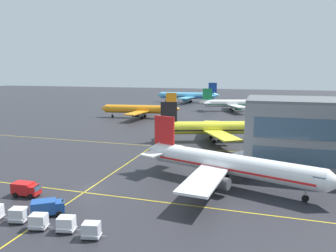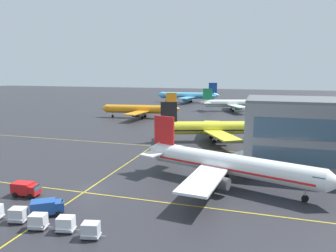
{
  "view_description": "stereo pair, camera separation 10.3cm",
  "coord_description": "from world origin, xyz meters",
  "px_view_note": "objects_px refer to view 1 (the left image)",
  "views": [
    {
      "loc": [
        26.24,
        -43.29,
        18.75
      ],
      "look_at": [
        2.34,
        35.96,
        4.39
      ],
      "focal_mm": 33.85,
      "sensor_mm": 36.0,
      "label": 1
    },
    {
      "loc": [
        26.34,
        -43.26,
        18.75
      ],
      "look_at": [
        2.34,
        35.96,
        4.39
      ],
      "focal_mm": 33.85,
      "sensor_mm": 36.0,
      "label": 2
    }
  ],
  "objects_px": {
    "airliner_second_row": "(218,128)",
    "service_truck_catering": "(26,189)",
    "airliner_far_right_stand": "(188,96)",
    "baggage_cart_row_fourth": "(38,221)",
    "baggage_cart_row_rightmost": "(91,230)",
    "airliner_third_row": "(140,109)",
    "baggage_cart_row_fifth": "(66,224)",
    "airliner_front_gate": "(229,164)",
    "airliner_far_left_stand": "(235,103)",
    "service_truck_red_van": "(48,207)",
    "baggage_cart_row_middle": "(18,215)"
  },
  "relations": [
    {
      "from": "airliner_second_row",
      "to": "service_truck_catering",
      "type": "distance_m",
      "value": 51.87
    },
    {
      "from": "airliner_far_right_stand",
      "to": "baggage_cart_row_fourth",
      "type": "xyz_separation_m",
      "value": [
        18.7,
        -158.18,
        -3.09
      ]
    },
    {
      "from": "airliner_far_right_stand",
      "to": "service_truck_catering",
      "type": "height_order",
      "value": "airliner_far_right_stand"
    },
    {
      "from": "airliner_second_row",
      "to": "baggage_cart_row_rightmost",
      "type": "height_order",
      "value": "airliner_second_row"
    },
    {
      "from": "airliner_third_row",
      "to": "baggage_cart_row_fifth",
      "type": "relative_size",
      "value": 11.61
    },
    {
      "from": "airliner_front_gate",
      "to": "airliner_third_row",
      "type": "bearing_deg",
      "value": 122.2
    },
    {
      "from": "airliner_front_gate",
      "to": "baggage_cart_row_rightmost",
      "type": "xyz_separation_m",
      "value": [
        -12.97,
        -21.81,
        -2.61
      ]
    },
    {
      "from": "airliner_front_gate",
      "to": "airliner_far_left_stand",
      "type": "height_order",
      "value": "airliner_far_left_stand"
    },
    {
      "from": "airliner_second_row",
      "to": "service_truck_catering",
      "type": "relative_size",
      "value": 7.98
    },
    {
      "from": "airliner_far_left_stand",
      "to": "baggage_cart_row_fifth",
      "type": "distance_m",
      "value": 123.41
    },
    {
      "from": "airliner_front_gate",
      "to": "service_truck_catering",
      "type": "bearing_deg",
      "value": -154.59
    },
    {
      "from": "airliner_second_row",
      "to": "baggage_cart_row_rightmost",
      "type": "distance_m",
      "value": 55.32
    },
    {
      "from": "airliner_third_row",
      "to": "airliner_far_left_stand",
      "type": "relative_size",
      "value": 0.98
    },
    {
      "from": "airliner_far_right_stand",
      "to": "baggage_cart_row_fourth",
      "type": "distance_m",
      "value": 159.31
    },
    {
      "from": "airliner_third_row",
      "to": "baggage_cart_row_fourth",
      "type": "relative_size",
      "value": 11.61
    },
    {
      "from": "airliner_third_row",
      "to": "baggage_cart_row_fourth",
      "type": "xyz_separation_m",
      "value": [
        22.38,
        -89.26,
        -2.53
      ]
    },
    {
      "from": "airliner_front_gate",
      "to": "airliner_far_left_stand",
      "type": "bearing_deg",
      "value": 94.46
    },
    {
      "from": "service_truck_red_van",
      "to": "service_truck_catering",
      "type": "xyz_separation_m",
      "value": [
        -7.42,
        4.61,
        0.0
      ]
    },
    {
      "from": "airliner_front_gate",
      "to": "baggage_cart_row_fourth",
      "type": "relative_size",
      "value": 11.61
    },
    {
      "from": "airliner_far_left_stand",
      "to": "airliner_far_right_stand",
      "type": "height_order",
      "value": "airliner_far_right_stand"
    },
    {
      "from": "airliner_far_left_stand",
      "to": "baggage_cart_row_fourth",
      "type": "height_order",
      "value": "airliner_far_left_stand"
    },
    {
      "from": "airliner_far_right_stand",
      "to": "service_truck_red_van",
      "type": "distance_m",
      "value": 155.73
    },
    {
      "from": "service_truck_red_van",
      "to": "service_truck_catering",
      "type": "relative_size",
      "value": 1.05
    },
    {
      "from": "service_truck_catering",
      "to": "baggage_cart_row_fourth",
      "type": "relative_size",
      "value": 1.47
    },
    {
      "from": "airliner_third_row",
      "to": "baggage_cart_row_fourth",
      "type": "distance_m",
      "value": 92.05
    },
    {
      "from": "airliner_second_row",
      "to": "baggage_cart_row_fifth",
      "type": "xyz_separation_m",
      "value": [
        -10.12,
        -54.42,
        -2.67
      ]
    },
    {
      "from": "baggage_cart_row_fifth",
      "to": "baggage_cart_row_rightmost",
      "type": "distance_m",
      "value": 3.61
    },
    {
      "from": "airliner_front_gate",
      "to": "baggage_cart_row_fourth",
      "type": "bearing_deg",
      "value": -132.79
    },
    {
      "from": "baggage_cart_row_fourth",
      "to": "baggage_cart_row_rightmost",
      "type": "bearing_deg",
      "value": -0.46
    },
    {
      "from": "airliner_far_right_stand",
      "to": "baggage_cart_row_middle",
      "type": "relative_size",
      "value": 13.46
    },
    {
      "from": "airliner_front_gate",
      "to": "service_truck_catering",
      "type": "distance_m",
      "value": 31.97
    },
    {
      "from": "baggage_cart_row_middle",
      "to": "baggage_cart_row_rightmost",
      "type": "xyz_separation_m",
      "value": [
        10.75,
        -0.79,
        0.0
      ]
    },
    {
      "from": "service_truck_red_van",
      "to": "baggage_cart_row_middle",
      "type": "distance_m",
      "value": 3.6
    },
    {
      "from": "airliner_far_right_stand",
      "to": "service_truck_red_van",
      "type": "xyz_separation_m",
      "value": [
        17.47,
        -154.72,
        -2.92
      ]
    },
    {
      "from": "airliner_far_right_stand",
      "to": "airliner_third_row",
      "type": "bearing_deg",
      "value": -93.05
    },
    {
      "from": "airliner_front_gate",
      "to": "baggage_cart_row_middle",
      "type": "bearing_deg",
      "value": -138.46
    },
    {
      "from": "service_truck_red_van",
      "to": "baggage_cart_row_middle",
      "type": "xyz_separation_m",
      "value": [
        -2.35,
        -2.73,
        -0.17
      ]
    },
    {
      "from": "service_truck_red_van",
      "to": "baggage_cart_row_rightmost",
      "type": "xyz_separation_m",
      "value": [
        8.41,
        -3.52,
        -0.17
      ]
    },
    {
      "from": "airliner_third_row",
      "to": "service_truck_catering",
      "type": "height_order",
      "value": "airliner_third_row"
    },
    {
      "from": "service_truck_red_van",
      "to": "baggage_cart_row_rightmost",
      "type": "bearing_deg",
      "value": -22.73
    },
    {
      "from": "airliner_far_right_stand",
      "to": "service_truck_catering",
      "type": "relative_size",
      "value": 9.15
    },
    {
      "from": "airliner_far_right_stand",
      "to": "baggage_cart_row_fifth",
      "type": "height_order",
      "value": "airliner_far_right_stand"
    },
    {
      "from": "airliner_far_right_stand",
      "to": "baggage_cart_row_rightmost",
      "type": "distance_m",
      "value": 160.37
    },
    {
      "from": "airliner_front_gate",
      "to": "airliner_second_row",
      "type": "relative_size",
      "value": 0.99
    },
    {
      "from": "service_truck_red_van",
      "to": "service_truck_catering",
      "type": "distance_m",
      "value": 8.73
    },
    {
      "from": "baggage_cart_row_middle",
      "to": "service_truck_catering",
      "type": "bearing_deg",
      "value": 124.63
    },
    {
      "from": "airliner_far_left_stand",
      "to": "service_truck_catering",
      "type": "distance_m",
      "value": 117.29
    },
    {
      "from": "airliner_far_left_stand",
      "to": "baggage_cart_row_rightmost",
      "type": "height_order",
      "value": "airliner_far_left_stand"
    },
    {
      "from": "airliner_third_row",
      "to": "service_truck_red_van",
      "type": "xyz_separation_m",
      "value": [
        21.14,
        -85.79,
        -2.35
      ]
    },
    {
      "from": "service_truck_red_van",
      "to": "baggage_cart_row_fifth",
      "type": "distance_m",
      "value": 5.72
    }
  ]
}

